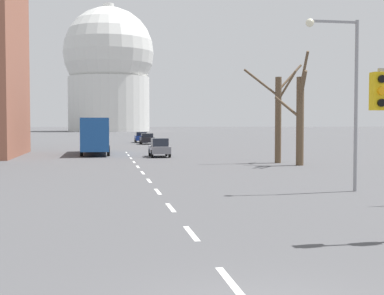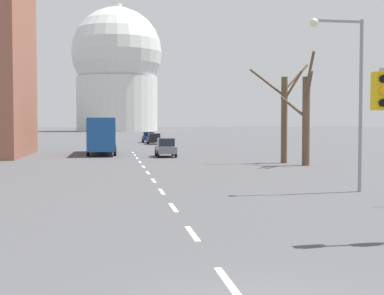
% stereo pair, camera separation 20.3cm
% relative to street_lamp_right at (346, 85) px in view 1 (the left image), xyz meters
% --- Properties ---
extents(lane_stripe_0, '(0.16, 2.00, 0.01)m').
position_rel_street_lamp_right_xyz_m(lane_stripe_0, '(-8.13, -12.20, -4.69)').
color(lane_stripe_0, silver).
rests_on(lane_stripe_0, ground_plane).
extents(lane_stripe_1, '(0.16, 2.00, 0.01)m').
position_rel_street_lamp_right_xyz_m(lane_stripe_1, '(-8.13, -7.70, -4.69)').
color(lane_stripe_1, silver).
rests_on(lane_stripe_1, ground_plane).
extents(lane_stripe_2, '(0.16, 2.00, 0.01)m').
position_rel_street_lamp_right_xyz_m(lane_stripe_2, '(-8.13, -3.20, -4.69)').
color(lane_stripe_2, silver).
rests_on(lane_stripe_2, ground_plane).
extents(lane_stripe_3, '(0.16, 2.00, 0.01)m').
position_rel_street_lamp_right_xyz_m(lane_stripe_3, '(-8.13, 1.30, -4.69)').
color(lane_stripe_3, silver).
rests_on(lane_stripe_3, ground_plane).
extents(lane_stripe_4, '(0.16, 2.00, 0.01)m').
position_rel_street_lamp_right_xyz_m(lane_stripe_4, '(-8.13, 5.80, -4.69)').
color(lane_stripe_4, silver).
rests_on(lane_stripe_4, ground_plane).
extents(lane_stripe_5, '(0.16, 2.00, 0.01)m').
position_rel_street_lamp_right_xyz_m(lane_stripe_5, '(-8.13, 10.30, -4.69)').
color(lane_stripe_5, silver).
rests_on(lane_stripe_5, ground_plane).
extents(lane_stripe_6, '(0.16, 2.00, 0.01)m').
position_rel_street_lamp_right_xyz_m(lane_stripe_6, '(-8.13, 14.80, -4.69)').
color(lane_stripe_6, silver).
rests_on(lane_stripe_6, ground_plane).
extents(lane_stripe_7, '(0.16, 2.00, 0.01)m').
position_rel_street_lamp_right_xyz_m(lane_stripe_7, '(-8.13, 19.30, -4.69)').
color(lane_stripe_7, silver).
rests_on(lane_stripe_7, ground_plane).
extents(lane_stripe_8, '(0.16, 2.00, 0.01)m').
position_rel_street_lamp_right_xyz_m(lane_stripe_8, '(-8.13, 23.80, -4.69)').
color(lane_stripe_8, silver).
rests_on(lane_stripe_8, ground_plane).
extents(lane_stripe_9, '(0.16, 2.00, 0.01)m').
position_rel_street_lamp_right_xyz_m(lane_stripe_9, '(-8.13, 28.30, -4.69)').
color(lane_stripe_9, silver).
rests_on(lane_stripe_9, ground_plane).
extents(lane_stripe_10, '(0.16, 2.00, 0.01)m').
position_rel_street_lamp_right_xyz_m(lane_stripe_10, '(-8.13, 32.80, -4.69)').
color(lane_stripe_10, silver).
rests_on(lane_stripe_10, ground_plane).
extents(street_lamp_right, '(2.43, 0.36, 7.49)m').
position_rel_street_lamp_right_xyz_m(street_lamp_right, '(0.00, 0.00, 0.00)').
color(street_lamp_right, gray).
rests_on(street_lamp_right, ground_plane).
extents(sedan_near_left, '(1.71, 3.86, 1.67)m').
position_rel_street_lamp_right_xyz_m(sedan_near_left, '(-5.53, 25.29, -3.86)').
color(sedan_near_left, slate).
rests_on(sedan_near_left, ground_plane).
extents(sedan_near_right, '(1.94, 4.18, 1.54)m').
position_rel_street_lamp_right_xyz_m(sedan_near_right, '(-4.29, 54.06, -3.91)').
color(sedan_near_right, black).
rests_on(sedan_near_right, ground_plane).
extents(sedan_mid_centre, '(1.91, 4.05, 1.63)m').
position_rel_street_lamp_right_xyz_m(sedan_mid_centre, '(-4.65, 60.44, -3.86)').
color(sedan_mid_centre, navy).
rests_on(sedan_mid_centre, ground_plane).
extents(city_bus, '(2.66, 10.80, 3.48)m').
position_rel_street_lamp_right_xyz_m(city_bus, '(-11.20, 30.52, -2.64)').
color(city_bus, '#19478C').
rests_on(city_bus, ground_plane).
extents(bare_tree_right_near, '(5.04, 1.95, 7.59)m').
position_rel_street_lamp_right_xyz_m(bare_tree_right_near, '(2.55, 16.65, -1.04)').
color(bare_tree_right_near, brown).
rests_on(bare_tree_right_near, ground_plane).
extents(bare_tree_right_far, '(1.80, 3.09, 7.94)m').
position_rel_street_lamp_right_xyz_m(bare_tree_right_far, '(3.29, 14.11, -1.24)').
color(bare_tree_right_far, brown).
rests_on(bare_tree_right_far, ground_plane).
extents(capitol_dome, '(32.62, 32.62, 46.07)m').
position_rel_street_lamp_right_xyz_m(capitol_dome, '(-8.13, 175.18, 17.75)').
color(capitol_dome, silver).
rests_on(capitol_dome, ground_plane).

